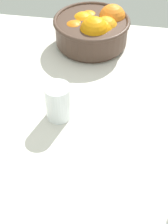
# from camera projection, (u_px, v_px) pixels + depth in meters

# --- Properties ---
(ground_plane) EXTENTS (1.18, 1.00, 0.03)m
(ground_plane) POSITION_uv_depth(u_px,v_px,m) (87.00, 135.00, 0.75)
(ground_plane) COLOR silver
(fruit_bowl) EXTENTS (0.24, 0.24, 0.12)m
(fruit_bowl) POSITION_uv_depth(u_px,v_px,m) (92.00, 29.00, 0.95)
(fruit_bowl) COLOR #473328
(fruit_bowl) RESTS_ON ground_plane
(second_glass) EXTENTS (0.06, 0.06, 0.09)m
(second_glass) POSITION_uv_depth(u_px,v_px,m) (58.00, 104.00, 0.74)
(second_glass) COLOR white
(second_glass) RESTS_ON ground_plane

